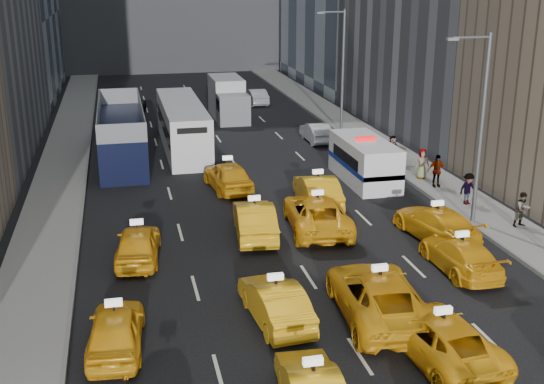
# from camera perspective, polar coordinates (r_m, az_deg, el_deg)

# --- Properties ---
(sidewalk_west) EXTENTS (3.00, 90.00, 0.15)m
(sidewalk_west) POSITION_cam_1_polar(r_m,az_deg,el_deg) (42.49, -17.21, 1.48)
(sidewalk_west) COLOR gray
(sidewalk_west) RESTS_ON ground
(sidewalk_east) EXTENTS (3.00, 90.00, 0.15)m
(sidewalk_east) POSITION_cam_1_polar(r_m,az_deg,el_deg) (45.77, 9.97, 3.18)
(sidewalk_east) COLOR gray
(sidewalk_east) RESTS_ON ground
(curb_west) EXTENTS (0.15, 90.00, 0.18)m
(curb_west) POSITION_cam_1_polar(r_m,az_deg,el_deg) (42.39, -15.26, 1.64)
(curb_west) COLOR slate
(curb_west) RESTS_ON ground
(curb_east) EXTENTS (0.15, 90.00, 0.18)m
(curb_east) POSITION_cam_1_polar(r_m,az_deg,el_deg) (45.23, 8.27, 3.11)
(curb_east) COLOR slate
(curb_east) RESTS_ON ground
(streetlight_near) EXTENTS (2.15, 0.22, 9.00)m
(streetlight_near) POSITION_cam_1_polar(r_m,az_deg,el_deg) (32.75, 16.96, 5.50)
(streetlight_near) COLOR #595B60
(streetlight_near) RESTS_ON ground
(streetlight_far) EXTENTS (2.15, 0.22, 9.00)m
(streetlight_far) POSITION_cam_1_polar(r_m,az_deg,el_deg) (50.82, 5.82, 10.39)
(streetlight_far) COLOR #595B60
(streetlight_far) RESTS_ON ground
(taxi_6) EXTENTS (2.77, 5.26, 1.41)m
(taxi_6) POSITION_cam_1_polar(r_m,az_deg,el_deg) (22.33, 13.94, -11.69)
(taxi_6) COLOR #F8AC14
(taxi_6) RESTS_ON ground
(taxi_8) EXTENTS (2.06, 4.37, 1.45)m
(taxi_8) POSITION_cam_1_polar(r_m,az_deg,el_deg) (22.63, -12.95, -11.14)
(taxi_8) COLOR #F8AC14
(taxi_8) RESTS_ON ground
(taxi_9) EXTENTS (1.94, 4.54, 1.45)m
(taxi_9) POSITION_cam_1_polar(r_m,az_deg,el_deg) (23.74, 0.28, -9.17)
(taxi_9) COLOR #F8AC14
(taxi_9) RESTS_ON ground
(taxi_10) EXTENTS (3.22, 6.17, 1.66)m
(taxi_10) POSITION_cam_1_polar(r_m,az_deg,el_deg) (24.24, 8.89, -8.54)
(taxi_10) COLOR #F8AC14
(taxi_10) RESTS_ON ground
(taxi_11) EXTENTS (1.91, 4.69, 1.36)m
(taxi_11) POSITION_cam_1_polar(r_m,az_deg,el_deg) (28.59, 15.48, -5.08)
(taxi_11) COLOR #F8AC14
(taxi_11) RESTS_ON ground
(taxi_12) EXTENTS (2.24, 4.54, 1.49)m
(taxi_12) POSITION_cam_1_polar(r_m,az_deg,el_deg) (29.02, -11.15, -4.26)
(taxi_12) COLOR #F8AC14
(taxi_12) RESTS_ON ground
(taxi_13) EXTENTS (2.18, 5.03, 1.61)m
(taxi_13) POSITION_cam_1_polar(r_m,az_deg,el_deg) (31.03, -1.48, -2.31)
(taxi_13) COLOR #F8AC14
(taxi_13) RESTS_ON ground
(taxi_14) EXTENTS (3.29, 6.03, 1.60)m
(taxi_14) POSITION_cam_1_polar(r_m,az_deg,el_deg) (31.86, 3.80, -1.79)
(taxi_14) COLOR #F8AC14
(taxi_14) RESTS_ON ground
(taxi_15) EXTENTS (2.69, 5.30, 1.47)m
(taxi_15) POSITION_cam_1_polar(r_m,az_deg,el_deg) (31.62, 13.56, -2.56)
(taxi_15) COLOR #F8AC14
(taxi_15) RESTS_ON ground
(taxi_16) EXTENTS (2.46, 4.93, 1.61)m
(taxi_16) POSITION_cam_1_polar(r_m,az_deg,el_deg) (37.67, -3.71, 1.36)
(taxi_16) COLOR #F8AC14
(taxi_16) RESTS_ON ground
(taxi_17) EXTENTS (2.06, 5.04, 1.62)m
(taxi_17) POSITION_cam_1_polar(r_m,az_deg,el_deg) (35.06, 3.83, 0.09)
(taxi_17) COLOR #F8AC14
(taxi_17) RESTS_ON ground
(nypd_van) EXTENTS (3.03, 6.35, 2.63)m
(nypd_van) POSITION_cam_1_polar(r_m,az_deg,el_deg) (39.36, 7.74, 2.55)
(nypd_van) COLOR white
(nypd_van) RESTS_ON ground
(double_decker) EXTENTS (2.94, 12.22, 3.54)m
(double_decker) POSITION_cam_1_polar(r_m,az_deg,el_deg) (44.75, -12.48, 4.91)
(double_decker) COLOR black
(double_decker) RESTS_ON ground
(city_bus) EXTENTS (3.55, 12.49, 3.18)m
(city_bus) POSITION_cam_1_polar(r_m,az_deg,el_deg) (46.74, -7.50, 5.50)
(city_bus) COLOR white
(city_bus) RESTS_ON ground
(box_truck) EXTENTS (3.29, 7.34, 3.24)m
(box_truck) POSITION_cam_1_polar(r_m,az_deg,el_deg) (56.50, -3.70, 7.80)
(box_truck) COLOR silver
(box_truck) RESTS_ON ground
(misc_car_0) EXTENTS (1.43, 4.11, 1.35)m
(misc_car_0) POSITION_cam_1_polar(r_m,az_deg,el_deg) (48.63, 3.71, 5.02)
(misc_car_0) COLOR #B8BAC0
(misc_car_0) RESTS_ON ground
(misc_car_1) EXTENTS (3.30, 5.90, 1.56)m
(misc_car_1) POSITION_cam_1_polar(r_m,az_deg,el_deg) (58.69, -11.92, 7.02)
(misc_car_1) COLOR black
(misc_car_1) RESTS_ON ground
(misc_car_2) EXTENTS (2.56, 5.46, 1.54)m
(misc_car_2) POSITION_cam_1_polar(r_m,az_deg,el_deg) (64.65, -4.09, 8.34)
(misc_car_2) COLOR gray
(misc_car_2) RESTS_ON ground
(misc_car_3) EXTENTS (1.70, 4.11, 1.39)m
(misc_car_3) POSITION_cam_1_polar(r_m,az_deg,el_deg) (60.82, -7.41, 7.55)
(misc_car_3) COLOR black
(misc_car_3) RESTS_ON ground
(misc_car_4) EXTENTS (1.65, 4.34, 1.41)m
(misc_car_4) POSITION_cam_1_polar(r_m,az_deg,el_deg) (62.59, -1.36, 8.00)
(misc_car_4) COLOR #95989C
(misc_car_4) RESTS_ON ground
(pedestrian_1) EXTENTS (0.88, 0.58, 1.66)m
(pedestrian_1) POSITION_cam_1_polar(r_m,az_deg,el_deg) (33.85, 20.23, -1.38)
(pedestrian_1) COLOR gray
(pedestrian_1) RESTS_ON sidewalk_east
(pedestrian_2) EXTENTS (1.13, 0.66, 1.65)m
(pedestrian_2) POSITION_cam_1_polar(r_m,az_deg,el_deg) (36.22, 16.10, 0.26)
(pedestrian_2) COLOR gray
(pedestrian_2) RESTS_ON sidewalk_east
(pedestrian_3) EXTENTS (1.09, 0.55, 1.82)m
(pedestrian_3) POSITION_cam_1_polar(r_m,az_deg,el_deg) (38.73, 13.61, 1.74)
(pedestrian_3) COLOR gray
(pedestrian_3) RESTS_ON sidewalk_east
(pedestrian_4) EXTENTS (0.91, 0.58, 1.75)m
(pedestrian_4) POSITION_cam_1_polar(r_m,az_deg,el_deg) (40.15, 12.45, 2.35)
(pedestrian_4) COLOR gray
(pedestrian_4) RESTS_ON sidewalk_east
(pedestrian_5) EXTENTS (1.67, 0.50, 1.79)m
(pedestrian_5) POSITION_cam_1_polar(r_m,az_deg,el_deg) (42.81, 10.06, 3.49)
(pedestrian_5) COLOR gray
(pedestrian_5) RESTS_ON sidewalk_east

